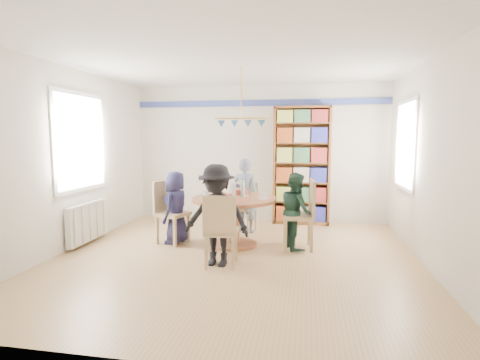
% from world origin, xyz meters
% --- Properties ---
extents(ground, '(5.00, 5.00, 0.00)m').
position_xyz_m(ground, '(0.00, 0.00, 0.00)').
color(ground, tan).
extents(room_shell, '(5.00, 5.00, 5.00)m').
position_xyz_m(room_shell, '(-0.26, 0.87, 1.65)').
color(room_shell, white).
rests_on(room_shell, ground).
extents(radiator, '(0.12, 1.00, 0.60)m').
position_xyz_m(radiator, '(-2.42, 0.30, 0.35)').
color(radiator, silver).
rests_on(radiator, ground).
extents(dining_table, '(1.30, 1.30, 0.75)m').
position_xyz_m(dining_table, '(-0.13, 0.62, 0.56)').
color(dining_table, '#995832').
rests_on(dining_table, ground).
extents(chair_left, '(0.55, 0.55, 0.99)m').
position_xyz_m(chair_left, '(-1.19, 0.61, 0.54)').
color(chair_left, tan).
rests_on(chair_left, ground).
extents(chair_right, '(0.50, 0.50, 1.05)m').
position_xyz_m(chair_right, '(0.93, 0.64, 0.58)').
color(chair_right, tan).
rests_on(chair_right, ground).
extents(chair_far, '(0.49, 0.49, 0.87)m').
position_xyz_m(chair_far, '(-0.10, 1.62, 0.48)').
color(chair_far, tan).
rests_on(chair_far, ground).
extents(chair_near, '(0.45, 0.45, 0.95)m').
position_xyz_m(chair_near, '(-0.11, -0.39, 0.52)').
color(chair_near, tan).
rests_on(chair_near, ground).
extents(person_left, '(0.44, 0.61, 1.14)m').
position_xyz_m(person_left, '(-1.06, 0.59, 0.57)').
color(person_left, '#181734').
rests_on(person_left, ground).
extents(person_right, '(0.60, 0.67, 1.15)m').
position_xyz_m(person_right, '(0.81, 0.64, 0.58)').
color(person_right, '#1B362A').
rests_on(person_right, ground).
extents(person_far, '(0.53, 0.41, 1.31)m').
position_xyz_m(person_far, '(-0.10, 1.47, 0.66)').
color(person_far, gray).
rests_on(person_far, ground).
extents(person_near, '(0.91, 0.60, 1.33)m').
position_xyz_m(person_near, '(-0.18, -0.32, 0.66)').
color(person_near, black).
rests_on(person_near, ground).
extents(bookshelf, '(1.08, 0.32, 2.26)m').
position_xyz_m(bookshelf, '(0.86, 2.34, 1.11)').
color(bookshelf, brown).
rests_on(bookshelf, ground).
extents(tableware, '(1.09, 1.09, 0.29)m').
position_xyz_m(tableware, '(-0.15, 0.64, 0.81)').
color(tableware, white).
rests_on(tableware, dining_table).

